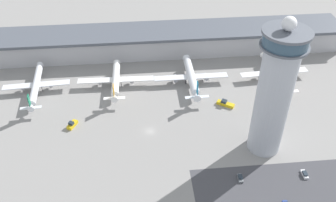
{
  "coord_description": "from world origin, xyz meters",
  "views": [
    {
      "loc": [
        -3.89,
        -123.47,
        112.85
      ],
      "look_at": [
        9.3,
        12.55,
        6.73
      ],
      "focal_mm": 40.0,
      "sensor_mm": 36.0,
      "label": 1
    }
  ],
  "objects_px": {
    "control_tower": "(275,92)",
    "car_navy_sedan": "(240,178)",
    "airplane_gate_delta": "(275,73)",
    "service_truck_catering": "(270,112)",
    "airplane_gate_bravo": "(116,80)",
    "service_truck_baggage": "(72,125)",
    "service_truck_fuel": "(225,104)",
    "car_green_van": "(305,174)",
    "airplane_gate_alpha": "(36,85)",
    "airplane_gate_charlie": "(191,77)"
  },
  "relations": [
    {
      "from": "control_tower",
      "to": "service_truck_baggage",
      "type": "relative_size",
      "value": 9.44
    },
    {
      "from": "car_navy_sedan",
      "to": "car_green_van",
      "type": "bearing_deg",
      "value": -1.33
    },
    {
      "from": "control_tower",
      "to": "airplane_gate_bravo",
      "type": "xyz_separation_m",
      "value": [
        -62.62,
        49.76,
        -24.53
      ]
    },
    {
      "from": "airplane_gate_bravo",
      "to": "service_truck_fuel",
      "type": "height_order",
      "value": "airplane_gate_bravo"
    },
    {
      "from": "airplane_gate_delta",
      "to": "service_truck_fuel",
      "type": "distance_m",
      "value": 36.45
    },
    {
      "from": "control_tower",
      "to": "airplane_gate_delta",
      "type": "height_order",
      "value": "control_tower"
    },
    {
      "from": "airplane_gate_alpha",
      "to": "service_truck_catering",
      "type": "distance_m",
      "value": 115.58
    },
    {
      "from": "service_truck_catering",
      "to": "service_truck_fuel",
      "type": "xyz_separation_m",
      "value": [
        -19.53,
        8.15,
        -0.1
      ]
    },
    {
      "from": "airplane_gate_delta",
      "to": "car_navy_sedan",
      "type": "height_order",
      "value": "airplane_gate_delta"
    },
    {
      "from": "airplane_gate_charlie",
      "to": "service_truck_baggage",
      "type": "xyz_separation_m",
      "value": [
        -58.29,
        -27.95,
        -3.39
      ]
    },
    {
      "from": "control_tower",
      "to": "service_truck_fuel",
      "type": "xyz_separation_m",
      "value": [
        -9.88,
        29.1,
        -27.89
      ]
    },
    {
      "from": "airplane_gate_delta",
      "to": "service_truck_catering",
      "type": "height_order",
      "value": "airplane_gate_delta"
    },
    {
      "from": "service_truck_fuel",
      "to": "service_truck_catering",
      "type": "bearing_deg",
      "value": -22.66
    },
    {
      "from": "car_navy_sedan",
      "to": "airplane_gate_delta",
      "type": "bearing_deg",
      "value": 61.94
    },
    {
      "from": "service_truck_fuel",
      "to": "service_truck_baggage",
      "type": "bearing_deg",
      "value": -173.38
    },
    {
      "from": "service_truck_fuel",
      "to": "car_green_van",
      "type": "bearing_deg",
      "value": -65.31
    },
    {
      "from": "airplane_gate_charlie",
      "to": "service_truck_baggage",
      "type": "bearing_deg",
      "value": -154.39
    },
    {
      "from": "control_tower",
      "to": "car_navy_sedan",
      "type": "xyz_separation_m",
      "value": [
        -14.11,
        -16.7,
        -28.26
      ]
    },
    {
      "from": "airplane_gate_bravo",
      "to": "control_tower",
      "type": "bearing_deg",
      "value": -38.47
    },
    {
      "from": "airplane_gate_bravo",
      "to": "airplane_gate_delta",
      "type": "height_order",
      "value": "airplane_gate_bravo"
    },
    {
      "from": "airplane_gate_alpha",
      "to": "airplane_gate_delta",
      "type": "relative_size",
      "value": 1.06
    },
    {
      "from": "control_tower",
      "to": "airplane_gate_charlie",
      "type": "distance_m",
      "value": 59.44
    },
    {
      "from": "car_navy_sedan",
      "to": "car_green_van",
      "type": "xyz_separation_m",
      "value": [
        25.57,
        -0.59,
        0.02
      ]
    },
    {
      "from": "control_tower",
      "to": "service_truck_fuel",
      "type": "relative_size",
      "value": 7.03
    },
    {
      "from": "airplane_gate_bravo",
      "to": "service_truck_fuel",
      "type": "distance_m",
      "value": 56.74
    },
    {
      "from": "airplane_gate_bravo",
      "to": "service_truck_baggage",
      "type": "xyz_separation_m",
      "value": [
        -19.45,
        -29.03,
        -3.33
      ]
    },
    {
      "from": "airplane_gate_bravo",
      "to": "service_truck_fuel",
      "type": "xyz_separation_m",
      "value": [
        52.74,
        -20.65,
        -3.36
      ]
    },
    {
      "from": "airplane_gate_charlie",
      "to": "car_navy_sedan",
      "type": "height_order",
      "value": "airplane_gate_charlie"
    },
    {
      "from": "airplane_gate_charlie",
      "to": "service_truck_baggage",
      "type": "height_order",
      "value": "airplane_gate_charlie"
    },
    {
      "from": "airplane_gate_alpha",
      "to": "service_truck_baggage",
      "type": "xyz_separation_m",
      "value": [
        20.36,
        -28.28,
        -3.26
      ]
    },
    {
      "from": "service_truck_baggage",
      "to": "car_green_van",
      "type": "relative_size",
      "value": 1.42
    },
    {
      "from": "control_tower",
      "to": "airplane_gate_delta",
      "type": "bearing_deg",
      "value": 66.93
    },
    {
      "from": "service_truck_baggage",
      "to": "car_green_van",
      "type": "bearing_deg",
      "value": -22.12
    },
    {
      "from": "service_truck_catering",
      "to": "car_green_van",
      "type": "relative_size",
      "value": 1.58
    },
    {
      "from": "airplane_gate_charlie",
      "to": "service_truck_baggage",
      "type": "distance_m",
      "value": 64.74
    },
    {
      "from": "service_truck_baggage",
      "to": "car_navy_sedan",
      "type": "xyz_separation_m",
      "value": [
        67.96,
        -37.43,
        -0.4
      ]
    },
    {
      "from": "service_truck_catering",
      "to": "service_truck_baggage",
      "type": "height_order",
      "value": "service_truck_catering"
    },
    {
      "from": "control_tower",
      "to": "car_navy_sedan",
      "type": "relative_size",
      "value": 14.27
    },
    {
      "from": "airplane_gate_charlie",
      "to": "service_truck_catering",
      "type": "relative_size",
      "value": 5.47
    },
    {
      "from": "service_truck_baggage",
      "to": "car_green_van",
      "type": "height_order",
      "value": "service_truck_baggage"
    },
    {
      "from": "control_tower",
      "to": "airplane_gate_alpha",
      "type": "xyz_separation_m",
      "value": [
        -102.43,
        49.0,
        -24.6
      ]
    },
    {
      "from": "control_tower",
      "to": "service_truck_catering",
      "type": "xyz_separation_m",
      "value": [
        9.65,
        20.95,
        -27.79
      ]
    },
    {
      "from": "airplane_gate_charlie",
      "to": "car_green_van",
      "type": "relative_size",
      "value": 8.65
    },
    {
      "from": "airplane_gate_alpha",
      "to": "airplane_gate_bravo",
      "type": "distance_m",
      "value": 39.81
    },
    {
      "from": "control_tower",
      "to": "airplane_gate_alpha",
      "type": "relative_size",
      "value": 1.51
    },
    {
      "from": "airplane_gate_delta",
      "to": "service_truck_fuel",
      "type": "height_order",
      "value": "airplane_gate_delta"
    },
    {
      "from": "airplane_gate_bravo",
      "to": "service_truck_baggage",
      "type": "bearing_deg",
      "value": -123.82
    },
    {
      "from": "service_truck_catering",
      "to": "service_truck_fuel",
      "type": "bearing_deg",
      "value": 157.34
    },
    {
      "from": "airplane_gate_alpha",
      "to": "airplane_gate_charlie",
      "type": "xyz_separation_m",
      "value": [
        78.65,
        -0.33,
        0.13
      ]
    },
    {
      "from": "car_green_van",
      "to": "service_truck_fuel",
      "type": "bearing_deg",
      "value": 114.69
    }
  ]
}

